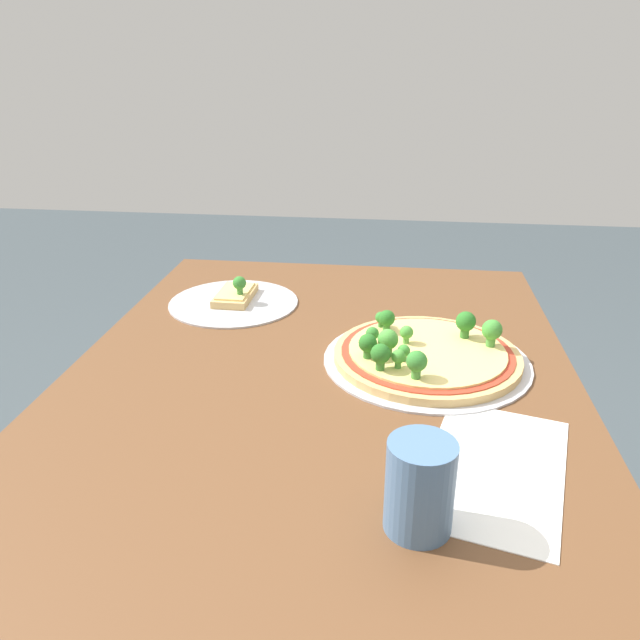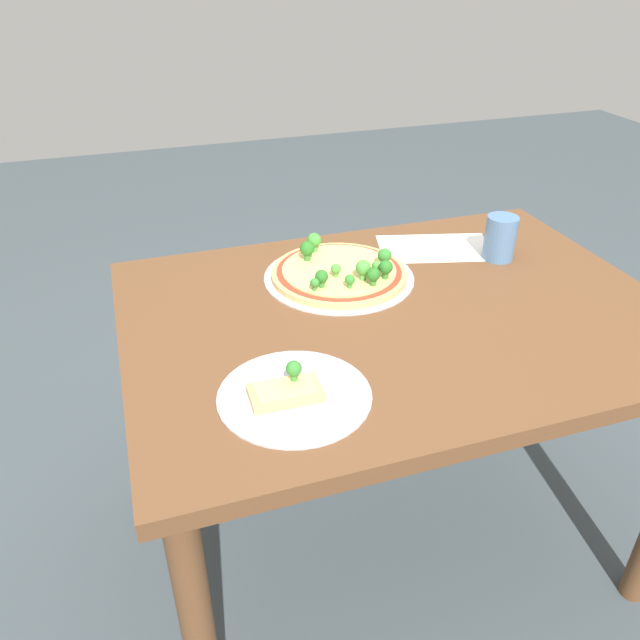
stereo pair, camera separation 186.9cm
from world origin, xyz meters
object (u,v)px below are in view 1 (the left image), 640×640
object	(u,v)px
pizza_tray_whole	(425,354)
pizza_tray_slice	(235,299)
dining_table	(319,425)
drinking_cup	(420,486)

from	to	relation	value
pizza_tray_whole	pizza_tray_slice	distance (m)	0.46
dining_table	pizza_tray_slice	bearing A→B (deg)	-144.24
drinking_cup	pizza_tray_slice	bearing A→B (deg)	-149.94
dining_table	pizza_tray_whole	world-z (taller)	pizza_tray_whole
pizza_tray_whole	pizza_tray_slice	xyz separation A→B (m)	(-0.23, -0.40, -0.01)
dining_table	pizza_tray_slice	size ratio (longest dim) A/B	4.30
dining_table	pizza_tray_slice	xyz separation A→B (m)	(-0.31, -0.22, 0.10)
pizza_tray_whole	drinking_cup	bearing A→B (deg)	-3.04
pizza_tray_whole	pizza_tray_slice	size ratio (longest dim) A/B	1.30
dining_table	drinking_cup	size ratio (longest dim) A/B	10.63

